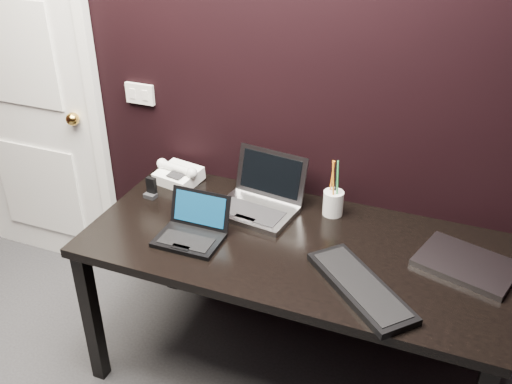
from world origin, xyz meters
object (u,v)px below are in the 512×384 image
at_px(ext_keyboard, 360,287).
at_px(mobile_phone, 151,190).
at_px(desk, 291,257).
at_px(closed_laptop, 466,264).
at_px(silver_laptop, 259,201).
at_px(pen_cup, 333,202).
at_px(desk_phone, 178,175).
at_px(door, 22,90).
at_px(netbook, 192,231).

relative_size(ext_keyboard, mobile_phone, 4.89).
height_order(desk, closed_laptop, closed_laptop).
bearing_deg(closed_laptop, ext_keyboard, -140.21).
distance_m(desk, mobile_phone, 0.74).
relative_size(silver_laptop, pen_cup, 1.44).
bearing_deg(mobile_phone, silver_laptop, 9.03).
distance_m(desk_phone, mobile_phone, 0.18).
distance_m(door, desk, 1.73).
bearing_deg(closed_laptop, door, 173.03).
relative_size(netbook, closed_laptop, 0.65).
bearing_deg(door, pen_cup, -3.44).
bearing_deg(desk_phone, ext_keyboard, -25.18).
bearing_deg(ext_keyboard, mobile_phone, 163.98).
relative_size(door, desk, 1.26).
bearing_deg(silver_laptop, desk_phone, 169.07).
distance_m(netbook, mobile_phone, 0.40).
relative_size(desk, mobile_phone, 17.68).
xyz_separation_m(door, ext_keyboard, (1.98, -0.57, -0.29)).
height_order(closed_laptop, mobile_phone, mobile_phone).
height_order(silver_laptop, ext_keyboard, silver_laptop).
bearing_deg(closed_laptop, mobile_phone, 179.47).
bearing_deg(mobile_phone, desk, -8.17).
xyz_separation_m(closed_laptop, pen_cup, (-0.58, 0.18, 0.05)).
height_order(door, closed_laptop, door).
distance_m(mobile_phone, pen_cup, 0.84).
height_order(closed_laptop, desk_phone, desk_phone).
xyz_separation_m(ext_keyboard, mobile_phone, (-1.05, 0.30, 0.02)).
distance_m(door, netbook, 1.38).
bearing_deg(netbook, silver_laptop, 60.67).
bearing_deg(ext_keyboard, door, 163.83).
distance_m(door, closed_laptop, 2.36).
bearing_deg(desk, pen_cup, 69.92).
height_order(ext_keyboard, pen_cup, pen_cup).
relative_size(ext_keyboard, desk_phone, 1.95).
bearing_deg(ext_keyboard, desk_phone, 154.82).
height_order(silver_laptop, desk_phone, silver_laptop).
bearing_deg(netbook, desk, 18.05).
xyz_separation_m(desk, mobile_phone, (-0.72, 0.10, 0.11)).
xyz_separation_m(ext_keyboard, desk_phone, (-1.00, 0.47, 0.03)).
xyz_separation_m(silver_laptop, mobile_phone, (-0.51, -0.08, -0.01)).
xyz_separation_m(desk_phone, pen_cup, (0.77, -0.00, 0.02)).
xyz_separation_m(ext_keyboard, pen_cup, (-0.23, 0.47, 0.05)).
bearing_deg(desk_phone, desk, -22.06).
height_order(netbook, mobile_phone, netbook).
distance_m(netbook, ext_keyboard, 0.73).
bearing_deg(silver_laptop, mobile_phone, -170.97).
xyz_separation_m(door, closed_laptop, (2.33, -0.28, -0.29)).
height_order(netbook, ext_keyboard, netbook).
bearing_deg(mobile_phone, ext_keyboard, -16.02).
relative_size(door, desk_phone, 8.87).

